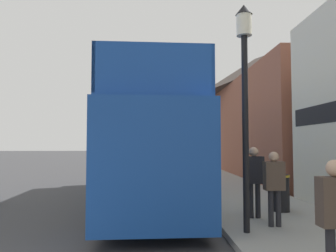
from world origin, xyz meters
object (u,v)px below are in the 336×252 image
Objects in this scene: pedestrian_second at (274,181)px; lamp_post_second at (202,111)px; pedestrian_nearest at (336,211)px; litter_bin at (281,192)px; lamp_post_nearest at (245,74)px; pedestrian_third at (254,175)px; parked_car_ahead_of_bus at (160,164)px; tour_bus at (149,148)px.

lamp_post_second reaches higher than pedestrian_second.
lamp_post_second is at bearing 94.07° from pedestrian_second.
lamp_post_second is at bearing 90.73° from pedestrian_nearest.
litter_bin is (1.16, 4.73, -0.44)m from pedestrian_nearest.
lamp_post_second reaches higher than pedestrian_nearest.
lamp_post_nearest is 7.71m from lamp_post_second.
pedestrian_nearest is at bearing -89.27° from lamp_post_second.
pedestrian_second is 2.45m from lamp_post_nearest.
litter_bin is at bearing 37.75° from pedestrian_third.
pedestrian_second is at bearing -85.93° from lamp_post_second.
parked_car_ahead_of_bus is 13.64m from lamp_post_nearest.
tour_bus is 4.15m from lamp_post_second.
tour_bus is at bearing 143.94° from litter_bin.
pedestrian_nearest is 1.63× the size of litter_bin.
pedestrian_nearest is 0.34× the size of lamp_post_nearest.
parked_car_ahead_of_bus is 12.17m from pedestrian_third.
pedestrian_third is (-0.18, 0.86, 0.06)m from pedestrian_second.
pedestrian_third reaches higher than pedestrian_second.
pedestrian_nearest is 4.89m from litter_bin.
pedestrian_second is 0.34× the size of lamp_post_second.
pedestrian_third is 0.36× the size of lamp_post_second.
parked_car_ahead_of_bus is 16.08m from pedestrian_nearest.
lamp_post_second is (-0.52, 7.27, 2.31)m from pedestrian_second.
pedestrian_third is 0.36× the size of lamp_post_nearest.
parked_car_ahead_of_bus is 0.97× the size of lamp_post_second.
lamp_post_second reaches higher than pedestrian_third.
pedestrian_third is at bearing 66.48° from lamp_post_nearest.
parked_car_ahead_of_bus is 2.70× the size of pedestrian_third.
pedestrian_nearest is at bearing -82.28° from lamp_post_nearest.
pedestrian_second is 1.84m from litter_bin.
tour_bus is 4.31m from pedestrian_third.
pedestrian_nearest is 3.99m from pedestrian_third.
pedestrian_nearest is 0.93× the size of pedestrian_third.
pedestrian_second reaches higher than litter_bin.
pedestrian_second is at bearing -78.19° from pedestrian_third.
lamp_post_nearest reaches higher than tour_bus.
pedestrian_third is at bearing 101.81° from pedestrian_second.
lamp_post_second is at bearing 51.17° from tour_bus.
pedestrian_second is 7.64m from lamp_post_second.
pedestrian_third is (2.63, -3.35, -0.63)m from tour_bus.
litter_bin is (1.52, 2.04, -2.75)m from lamp_post_nearest.
pedestrian_second is at bearing 30.51° from lamp_post_nearest.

